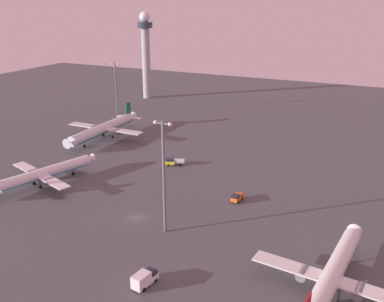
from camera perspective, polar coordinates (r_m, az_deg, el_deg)
The scene contains 10 objects.
ground_plane at distance 110.64m, azimuth -7.33°, elevation -8.75°, with size 416.00×416.00×0.00m, color #4C4C51.
control_tower at distance 238.41m, azimuth -6.15°, elevation 13.21°, with size 8.00×8.00×45.80m.
airplane_far_stand at distance 86.42m, azimuth 17.95°, elevation -15.63°, with size 30.00×38.46×9.86m.
airplane_near_gate at distance 134.04m, azimuth -19.33°, elevation -2.91°, with size 27.35×34.79×9.14m.
airplane_terminal_side at distance 172.18m, azimuth -11.57°, elevation 2.96°, with size 32.96×42.43×10.91m.
baggage_tractor at distance 118.09m, azimuth 5.97°, elevation -6.13°, with size 2.49×4.36×2.25m.
catering_truck at distance 86.32m, azimuth -6.34°, elevation -16.47°, with size 3.17×5.94×3.05m.
fuel_truck at distance 142.20m, azimuth -2.37°, elevation -1.38°, with size 6.62×4.35×2.35m.
apron_light_west at distance 97.13m, azimuth -3.76°, elevation -2.67°, with size 4.80×0.90×27.26m.
apron_light_central at distance 207.29m, azimuth -10.03°, elevation 8.62°, with size 4.80×0.90×24.08m.
Camera 1 is at (54.14, -81.16, 52.19)m, focal length 40.26 mm.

